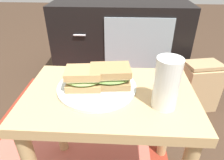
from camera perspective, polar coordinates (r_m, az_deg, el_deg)
The scene contains 8 objects.
side_table at distance 0.71m, azimuth -0.61°, elevation -9.66°, with size 0.56×0.36×0.46m.
tv_cabinet at distance 1.58m, azimuth 2.40°, elevation 11.10°, with size 0.96×0.46×0.58m.
area_rug at distance 1.26m, azimuth -8.88°, elevation -10.59°, with size 0.96×0.89×0.01m.
plate at distance 0.68m, azimuth -4.28°, elevation -1.92°, with size 0.27×0.27×0.01m, color silver.
sandwich_front at distance 0.66m, azimuth -8.08°, elevation 0.50°, with size 0.13×0.10×0.07m.
sandwich_back at distance 0.67m, azimuth -0.77°, elevation 1.16°, with size 0.15×0.10×0.07m.
beer_glass at distance 0.58m, azimuth 15.17°, elevation -1.18°, with size 0.07×0.07×0.15m.
paper_bag at distance 1.37m, azimuth 23.34°, elevation -1.41°, with size 0.24×0.21×0.31m.
Camera 1 is at (0.04, -0.54, 0.84)m, focal length 32.25 mm.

